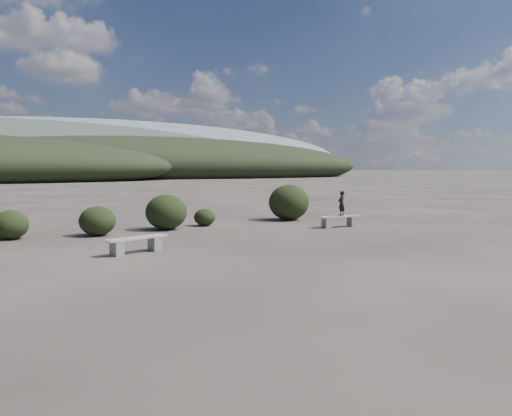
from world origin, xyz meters
TOP-DOWN VIEW (x-y plane):
  - ground at (0.00, 0.00)m, footprint 1200.00×1200.00m
  - bench_left at (-4.08, 3.76)m, footprint 1.80×0.84m
  - bench_right at (4.54, 5.64)m, footprint 1.82×0.51m
  - seated_person at (4.62, 5.63)m, footprint 0.41×0.34m
  - shrub_a at (-4.14, 7.94)m, footprint 1.23×1.23m
  - shrub_b at (-1.52, 8.36)m, footprint 1.54×1.54m
  - shrub_c at (0.23, 8.76)m, footprint 0.86×0.86m
  - shrub_d at (4.41, 8.94)m, footprint 1.80×1.80m
  - shrub_f at (-6.77, 8.44)m, footprint 1.12×1.12m

SIDE VIEW (x-z plane):
  - ground at x=0.00m, z-range 0.00..0.00m
  - bench_left at x=-4.08m, z-range 0.05..0.49m
  - bench_right at x=4.54m, z-range 0.05..0.50m
  - shrub_c at x=0.23m, z-range 0.00..0.69m
  - shrub_f at x=-6.77m, z-range 0.00..0.95m
  - shrub_a at x=-4.14m, z-range 0.00..1.00m
  - shrub_b at x=-1.52m, z-range 0.00..1.32m
  - shrub_d at x=4.41m, z-range 0.00..1.57m
  - seated_person at x=4.62m, z-range 0.45..1.41m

